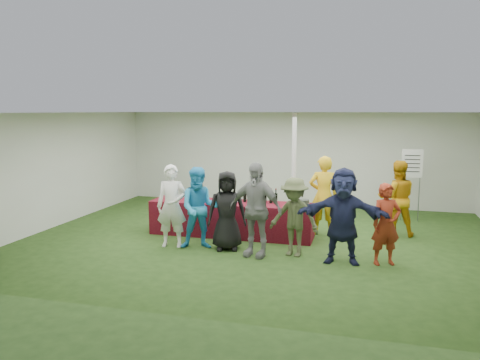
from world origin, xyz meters
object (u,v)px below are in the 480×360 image
(customer_1, at_px, (200,208))
(customer_4, at_px, (294,217))
(staff_back, at_px, (397,198))
(customer_5, at_px, (343,216))
(customer_2, at_px, (227,211))
(customer_6, at_px, (386,224))
(customer_3, at_px, (255,210))
(serving_table, at_px, (231,219))
(wine_list_sign, at_px, (412,169))
(staff_pourer, at_px, (323,196))
(customer_0, at_px, (172,206))
(dump_bucket, at_px, (303,204))

(customer_1, bearing_deg, customer_4, -18.45)
(staff_back, relative_size, customer_5, 0.96)
(customer_2, xyz_separation_m, customer_4, (1.35, -0.06, -0.04))
(customer_2, height_order, customer_5, customer_5)
(staff_back, height_order, customer_6, staff_back)
(customer_3, distance_m, customer_5, 1.61)
(serving_table, xyz_separation_m, wine_list_sign, (3.93, 2.50, 0.94))
(customer_6, bearing_deg, staff_back, 59.39)
(staff_back, xyz_separation_m, customer_1, (-3.85, -2.05, -0.02))
(staff_pourer, relative_size, customer_5, 1.01)
(customer_4, bearing_deg, serving_table, 158.52)
(serving_table, distance_m, customer_1, 1.23)
(staff_back, relative_size, customer_2, 1.06)
(staff_back, xyz_separation_m, customer_2, (-3.30, -1.98, -0.05))
(staff_pourer, bearing_deg, customer_5, 99.17)
(staff_pourer, bearing_deg, wine_list_sign, -142.48)
(customer_3, relative_size, customer_4, 1.20)
(customer_0, distance_m, customer_4, 2.48)
(dump_bucket, bearing_deg, customer_0, -160.22)
(staff_pourer, relative_size, customer_4, 1.17)
(customer_0, bearing_deg, staff_back, 15.65)
(serving_table, distance_m, customer_4, 1.94)
(dump_bucket, bearing_deg, serving_table, 172.25)
(serving_table, xyz_separation_m, staff_back, (3.51, 0.95, 0.46))
(dump_bucket, distance_m, customer_6, 1.87)
(customer_6, bearing_deg, serving_table, 137.27)
(serving_table, height_order, staff_back, staff_back)
(customer_2, distance_m, customer_3, 0.70)
(staff_pourer, bearing_deg, customer_2, 37.28)
(staff_back, height_order, customer_4, staff_back)
(staff_pourer, distance_m, customer_6, 2.19)
(staff_pourer, distance_m, customer_3, 2.20)
(customer_0, distance_m, customer_2, 1.14)
(staff_pourer, xyz_separation_m, customer_0, (-2.87, -1.74, -0.05))
(wine_list_sign, distance_m, customer_5, 4.07)
(customer_1, xyz_separation_m, customer_6, (3.55, -0.08, -0.08))
(customer_6, bearing_deg, customer_2, 154.64)
(customer_4, bearing_deg, customer_2, -168.99)
(staff_back, height_order, customer_0, customer_0)
(wine_list_sign, xyz_separation_m, customer_2, (-3.72, -3.53, -0.53))
(serving_table, xyz_separation_m, dump_bucket, (1.62, -0.22, 0.46))
(customer_0, bearing_deg, customer_3, -14.76)
(dump_bucket, height_order, staff_back, staff_back)
(staff_back, height_order, customer_1, staff_back)
(dump_bucket, xyz_separation_m, staff_pourer, (0.33, 0.83, 0.04))
(customer_1, xyz_separation_m, customer_5, (2.80, -0.18, 0.05))
(customer_4, distance_m, customer_5, 0.93)
(serving_table, distance_m, customer_2, 1.13)
(customer_0, height_order, customer_6, customer_0)
(wine_list_sign, height_order, customer_0, wine_list_sign)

